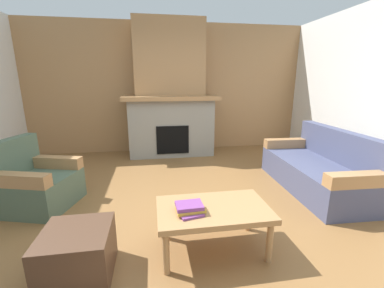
# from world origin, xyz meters

# --- Properties ---
(ground) EXTENTS (9.00, 9.00, 0.00)m
(ground) POSITION_xyz_m (0.00, 0.00, 0.00)
(ground) COLOR brown
(wall_back_wood_panel) EXTENTS (6.00, 0.12, 2.70)m
(wall_back_wood_panel) POSITION_xyz_m (0.00, 3.00, 1.35)
(wall_back_wood_panel) COLOR #A87A4C
(wall_back_wood_panel) RESTS_ON ground
(fireplace) EXTENTS (1.90, 0.82, 2.70)m
(fireplace) POSITION_xyz_m (0.00, 2.62, 1.16)
(fireplace) COLOR gray
(fireplace) RESTS_ON ground
(couch) EXTENTS (0.91, 1.83, 0.85)m
(couch) POSITION_xyz_m (1.95, 0.46, 0.29)
(couch) COLOR #474C6B
(couch) RESTS_ON ground
(armchair) EXTENTS (0.94, 0.94, 0.85)m
(armchair) POSITION_xyz_m (-1.84, 0.54, 0.29)
(armchair) COLOR #4C604C
(armchair) RESTS_ON ground
(coffee_table) EXTENTS (1.00, 0.60, 0.43)m
(coffee_table) POSITION_xyz_m (0.12, -0.61, 0.38)
(coffee_table) COLOR #A87A4C
(coffee_table) RESTS_ON ground
(ottoman) EXTENTS (0.52, 0.52, 0.40)m
(ottoman) POSITION_xyz_m (-1.01, -0.76, 0.20)
(ottoman) COLOR #4C3323
(ottoman) RESTS_ON ground
(book_stack_near_edge) EXTENTS (0.26, 0.25, 0.08)m
(book_stack_near_edge) POSITION_xyz_m (-0.10, -0.67, 0.47)
(book_stack_near_edge) COLOR #7A3D84
(book_stack_near_edge) RESTS_ON coffee_table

